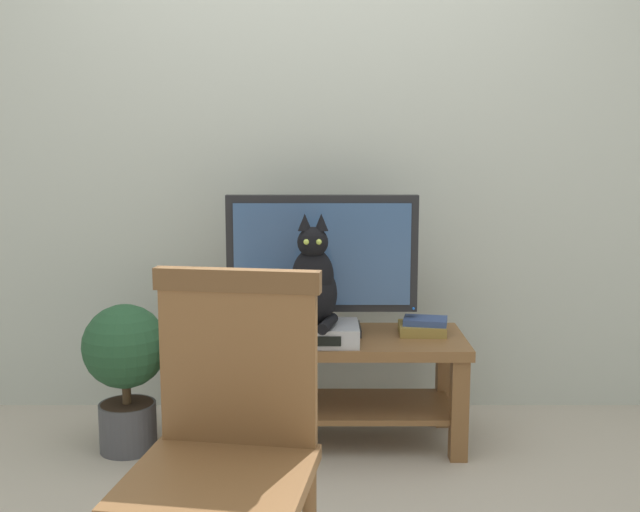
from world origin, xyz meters
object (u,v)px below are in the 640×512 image
Objects in this scene: potted_plant at (123,365)px; book_stack at (421,326)px; media_box at (311,333)px; wooden_chair at (225,432)px; tv at (320,260)px; cat at (311,283)px; tv_stand at (320,367)px.

book_stack is at bearing 5.96° from potted_plant.
media_box is at bearing -0.82° from potted_plant.
wooden_chair is 1.47m from book_stack.
cat is at bearing -101.88° from tv.
tv is at bearing 78.12° from cat.
cat is 2.11× the size of book_stack.
wooden_chair is at bearing -101.20° from tv_stand.
media_box is 0.39× the size of wooden_chair.
wooden_chair is (-0.25, -1.32, -0.24)m from tv.
wooden_chair is (-0.21, -1.15, -0.17)m from cat.
media_box is (-0.04, -0.10, 0.17)m from tv_stand.
potted_plant is at bearing -173.82° from tv_stand.
tv_stand is 3.23× the size of media_box.
media_box is at bearing -103.26° from tv.
cat is at bearing -85.68° from media_box.
tv_stand is 1.26× the size of wooden_chair.
media_box is 0.21m from cat.
book_stack is at bearing 5.55° from tv_stand.
tv_stand is at bearing -90.03° from tv.
tv reaches higher than cat.
potted_plant is at bearing -174.04° from book_stack.
tv_stand is at bearing -174.45° from book_stack.
wooden_chair reaches higher than book_stack.
tv_stand is 1.94× the size of potted_plant.
wooden_chair is at bearing -100.70° from tv.
potted_plant is (-0.56, 1.17, -0.18)m from wooden_chair.
tv_stand is at bearing 69.10° from media_box.
tv is 3.74× the size of book_stack.
potted_plant is at bearing -169.57° from tv.
media_box reaches higher than tv_stand.
wooden_chair is at bearing -100.51° from cat.
media_box is 0.60× the size of potted_plant.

